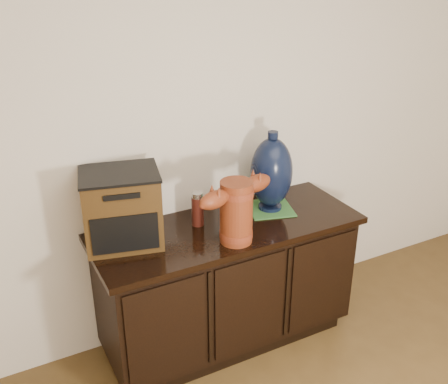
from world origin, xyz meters
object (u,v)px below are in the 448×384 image
terracotta_vessel (236,208)px  tv_radio (122,208)px  lamp_base (271,173)px  spray_can (198,209)px  sideboard (227,283)px

terracotta_vessel → tv_radio: 0.56m
tv_radio → lamp_base: lamp_base is taller
lamp_base → spray_can: bearing=177.1°
terracotta_vessel → lamp_base: size_ratio=1.02×
lamp_base → tv_radio: bearing=178.0°
tv_radio → lamp_base: (0.84, -0.03, 0.03)m
sideboard → tv_radio: tv_radio is taller
terracotta_vessel → spray_can: 0.28m
tv_radio → spray_can: bearing=12.4°
sideboard → spray_can: 0.49m
tv_radio → sideboard: bearing=3.8°
lamp_base → sideboard: bearing=-168.5°
sideboard → terracotta_vessel: terracotta_vessel is taller
sideboard → tv_radio: (-0.54, 0.09, 0.56)m
terracotta_vessel → lamp_base: lamp_base is taller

